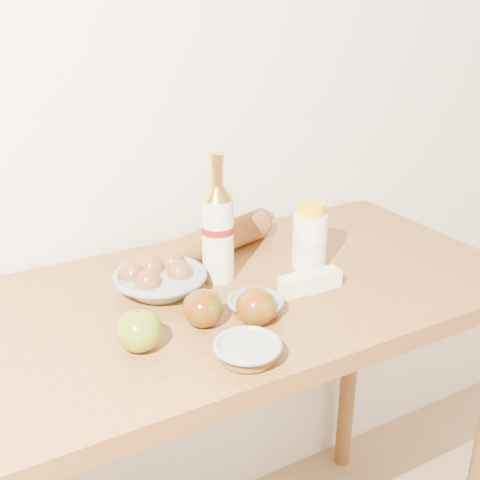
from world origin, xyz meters
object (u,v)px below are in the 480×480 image
object	(u,v)px
table	(233,342)
bourbon_bottle	(218,230)
baguette	(206,244)
egg_bowl	(159,279)
cream_bottle	(310,237)

from	to	relation	value
table	bourbon_bottle	xyz separation A→B (m)	(-0.00, 0.06, 0.23)
bourbon_bottle	baguette	xyz separation A→B (m)	(0.02, 0.10, -0.07)
egg_bowl	baguette	distance (m)	0.18
bourbon_bottle	cream_bottle	world-z (taller)	bourbon_bottle
table	egg_bowl	bearing A→B (deg)	153.03
table	egg_bowl	world-z (taller)	egg_bowl
egg_bowl	baguette	world-z (taller)	baguette
table	cream_bottle	world-z (taller)	cream_bottle
table	bourbon_bottle	size ratio (longest dim) A/B	4.46
cream_bottle	egg_bowl	size ratio (longest dim) A/B	0.71
table	baguette	world-z (taller)	baguette
cream_bottle	baguette	distance (m)	0.23
bourbon_bottle	egg_bowl	size ratio (longest dim) A/B	1.30
cream_bottle	egg_bowl	distance (m)	0.34
cream_bottle	baguette	bearing A→B (deg)	141.87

